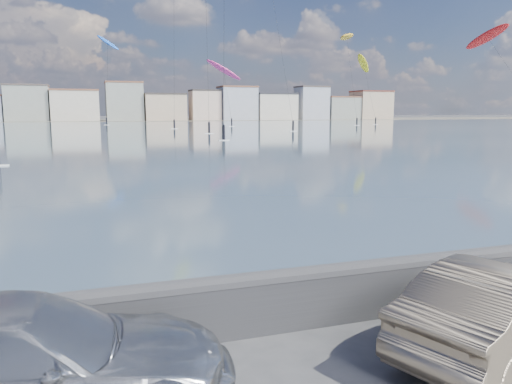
# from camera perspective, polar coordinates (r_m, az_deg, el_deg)

# --- Properties ---
(bay_water) EXTENTS (500.00, 177.00, 0.00)m
(bay_water) POSITION_cam_1_polar(r_m,az_deg,el_deg) (96.44, -17.41, 6.66)
(bay_water) COLOR #3D5669
(bay_water) RESTS_ON ground
(far_shore_strip) EXTENTS (500.00, 60.00, 0.00)m
(far_shore_strip) POSITION_cam_1_polar(r_m,az_deg,el_deg) (204.89, -18.09, 7.80)
(far_shore_strip) COLOR #4C473D
(far_shore_strip) RESTS_ON ground
(seawall) EXTENTS (400.00, 0.36, 1.08)m
(seawall) POSITION_cam_1_polar(r_m,az_deg,el_deg) (8.41, -3.75, -12.70)
(seawall) COLOR #28282B
(seawall) RESTS_ON ground
(far_buildings) EXTENTS (240.79, 13.26, 14.60)m
(far_buildings) POSITION_cam_1_polar(r_m,az_deg,el_deg) (190.89, -17.74, 9.55)
(far_buildings) COLOR #B2B7C6
(far_buildings) RESTS_ON ground
(car_silver) EXTENTS (5.41, 2.71, 1.51)m
(car_silver) POSITION_cam_1_polar(r_m,az_deg,el_deg) (6.89, -25.50, -17.22)
(car_silver) COLOR #AAACB1
(car_silver) RESTS_ON ground
(car_champagne) EXTENTS (4.61, 3.01, 1.44)m
(car_champagne) POSITION_cam_1_polar(r_m,az_deg,el_deg) (8.78, 26.43, -11.75)
(car_champagne) COLOR tan
(car_champagne) RESTS_ON ground
(kitesurfer_0) EXTENTS (9.32, 14.26, 24.77)m
(kitesurfer_0) POSITION_cam_1_polar(r_m,az_deg,el_deg) (139.83, 10.35, 16.99)
(kitesurfer_0) COLOR #BF8C19
(kitesurfer_0) RESTS_ON ground
(kitesurfer_1) EXTENTS (9.36, 17.81, 17.58)m
(kitesurfer_1) POSITION_cam_1_polar(r_m,az_deg,el_deg) (134.05, -3.74, 13.72)
(kitesurfer_1) COLOR #E5338C
(kitesurfer_1) RESTS_ON ground
(kitesurfer_2) EXTENTS (7.36, 12.70, 19.49)m
(kitesurfer_2) POSITION_cam_1_polar(r_m,az_deg,el_deg) (146.27, 12.17, 14.09)
(kitesurfer_2) COLOR yellow
(kitesurfer_2) RESTS_ON ground
(kitesurfer_3) EXTENTS (5.17, 20.05, 21.54)m
(kitesurfer_3) POSITION_cam_1_polar(r_m,az_deg,el_deg) (117.10, 24.94, 15.70)
(kitesurfer_3) COLOR red
(kitesurfer_3) RESTS_ON ground
(kitesurfer_11) EXTENTS (6.88, 11.68, 24.22)m
(kitesurfer_11) POSITION_cam_1_polar(r_m,az_deg,el_deg) (145.45, -16.59, 15.90)
(kitesurfer_11) COLOR blue
(kitesurfer_11) RESTS_ON ground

